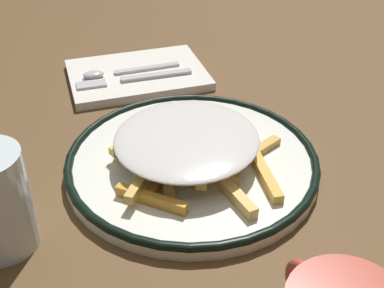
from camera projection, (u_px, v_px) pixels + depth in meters
The scene contains 6 objects.
ground_plane at pixel (192, 168), 0.60m from camera, with size 2.60×2.60×0.00m, color brown.
plate at pixel (192, 161), 0.59m from camera, with size 0.30×0.30×0.02m.
fries_heap at pixel (186, 143), 0.57m from camera, with size 0.24×0.24×0.04m.
napkin at pixel (137, 75), 0.79m from camera, with size 0.15×0.21×0.01m, color silver.
fork at pixel (134, 78), 0.76m from camera, with size 0.03×0.18×0.01m.
spoon at pixel (115, 72), 0.77m from camera, with size 0.02×0.15×0.01m.
Camera 1 is at (-0.44, 0.18, 0.36)m, focal length 46.83 mm.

